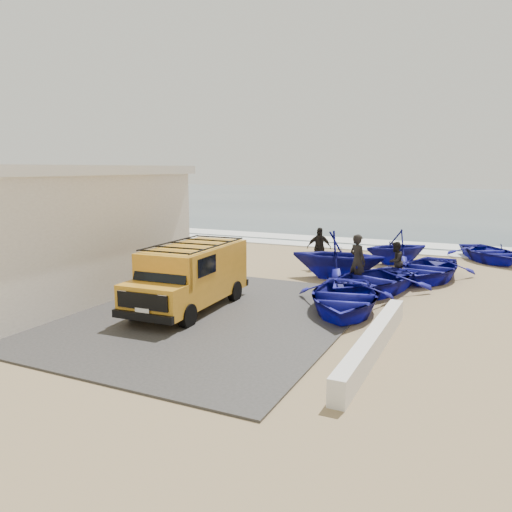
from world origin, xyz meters
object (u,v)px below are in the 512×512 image
(building, at_px, (21,228))
(fisherman_back, at_px, (319,248))
(boat_far_right, at_px, (489,253))
(fisherman_front, at_px, (357,261))
(fisherman_middle, at_px, (395,261))
(boat_far_left, at_px, (396,247))
(boat_mid_left, at_px, (338,255))
(parapet, at_px, (373,342))
(van, at_px, (190,274))
(boat_near_right, at_px, (370,280))
(boat_near_left, at_px, (344,297))
(boat_mid_right, at_px, (429,268))

(building, xyz_separation_m, fisherman_back, (8.20, 8.01, -1.29))
(boat_far_right, xyz_separation_m, fisherman_front, (-4.22, -7.61, 0.55))
(building, height_order, fisherman_middle, building)
(boat_far_left, xyz_separation_m, fisherman_front, (-0.47, -5.14, 0.19))
(boat_mid_left, bearing_deg, boat_far_right, -47.20)
(parapet, bearing_deg, boat_far_right, 80.77)
(van, distance_m, fisherman_middle, 8.18)
(boat_near_right, relative_size, boat_far_left, 1.48)
(boat_mid_left, xyz_separation_m, fisherman_front, (1.05, -1.12, 0.04))
(van, height_order, boat_near_left, van)
(parapet, relative_size, boat_near_right, 1.38)
(van, bearing_deg, building, -179.67)
(van, distance_m, fisherman_front, 6.24)
(boat_mid_right, height_order, fisherman_front, fisherman_front)
(boat_far_right, bearing_deg, boat_near_right, -141.84)
(fisherman_front, bearing_deg, boat_mid_left, -15.52)
(parapet, relative_size, van, 1.27)
(boat_near_right, distance_m, fisherman_back, 4.54)
(parapet, xyz_separation_m, boat_near_right, (-1.34, 5.60, 0.17))
(boat_far_right, bearing_deg, parapet, -127.62)
(boat_near_right, bearing_deg, boat_far_left, 111.31)
(fisherman_front, bearing_deg, fisherman_back, -18.22)
(parapet, bearing_deg, fisherman_front, 107.38)
(boat_near_right, distance_m, fisherman_front, 1.05)
(boat_far_left, bearing_deg, fisherman_front, -46.47)
(parapet, relative_size, boat_mid_left, 1.72)
(parapet, relative_size, boat_far_left, 2.05)
(building, height_order, boat_near_left, building)
(building, distance_m, boat_far_left, 15.21)
(parapet, bearing_deg, boat_mid_right, 88.65)
(boat_far_left, bearing_deg, boat_near_left, -41.66)
(boat_near_left, xyz_separation_m, boat_near_right, (0.22, 2.54, 0.01))
(boat_mid_right, xyz_separation_m, fisherman_back, (-4.51, 0.32, 0.44))
(boat_near_left, bearing_deg, fisherman_middle, 70.24)
(parapet, distance_m, boat_near_right, 5.76)
(building, height_order, fisherman_front, building)
(parapet, distance_m, boat_mid_right, 8.69)
(boat_near_right, relative_size, fisherman_back, 2.48)
(fisherman_middle, height_order, fisherman_back, fisherman_back)
(fisherman_back, bearing_deg, boat_far_right, 10.43)
(boat_near_left, bearing_deg, boat_far_left, 77.19)
(fisherman_middle, relative_size, fisherman_back, 0.86)
(boat_near_left, xyz_separation_m, fisherman_middle, (0.63, 4.85, 0.31))
(building, height_order, fisherman_back, building)
(boat_near_right, xyz_separation_m, boat_mid_right, (1.54, 3.09, -0.02))
(boat_near_left, relative_size, fisherman_front, 2.22)
(boat_near_left, relative_size, boat_mid_right, 1.02)
(building, bearing_deg, van, 2.94)
(van, xyz_separation_m, boat_mid_right, (6.00, 7.34, -0.64))
(van, height_order, fisherman_middle, van)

